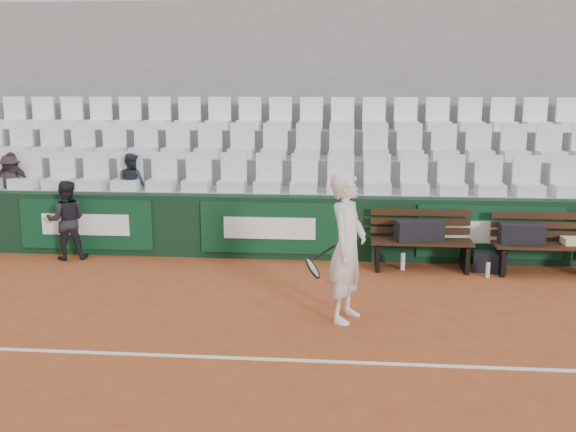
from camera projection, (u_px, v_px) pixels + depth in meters
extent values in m
plane|color=#A74B25|center=(244.00, 359.00, 6.47)|extent=(80.00, 80.00, 0.00)
cube|color=white|center=(244.00, 358.00, 6.47)|extent=(18.00, 0.06, 0.01)
cube|color=black|center=(283.00, 227.00, 10.28)|extent=(18.00, 0.30, 1.00)
cube|color=#0C381E|center=(86.00, 224.00, 10.39)|extent=(2.20, 0.04, 0.82)
cube|color=#0C381E|center=(270.00, 228.00, 10.12)|extent=(2.20, 0.04, 0.82)
cube|color=#0C381E|center=(490.00, 232.00, 9.82)|extent=(2.20, 0.04, 0.82)
cube|color=gray|center=(287.00, 219.00, 10.89)|extent=(18.00, 0.95, 1.00)
cube|color=#969693|center=(292.00, 197.00, 11.77)|extent=(18.00, 0.95, 1.45)
cube|color=gray|center=(296.00, 178.00, 12.66)|extent=(18.00, 0.95, 1.90)
cube|color=gray|center=(298.00, 113.00, 13.02)|extent=(18.00, 0.30, 4.40)
cube|color=silver|center=(286.00, 173.00, 10.56)|extent=(11.90, 0.44, 0.63)
cube|color=silver|center=(291.00, 141.00, 11.40)|extent=(11.90, 0.44, 0.63)
cube|color=white|center=(295.00, 113.00, 12.24)|extent=(11.90, 0.44, 0.63)
cube|color=#311C0E|center=(421.00, 255.00, 9.62)|extent=(1.50, 0.56, 0.45)
cube|color=#361C10|center=(545.00, 259.00, 9.38)|extent=(1.50, 0.56, 0.45)
cube|color=black|center=(419.00, 230.00, 9.57)|extent=(0.75, 0.45, 0.30)
cube|color=black|center=(522.00, 234.00, 9.37)|extent=(0.63, 0.30, 0.29)
cube|color=beige|center=(575.00, 241.00, 9.33)|extent=(0.37, 0.27, 0.10)
cube|color=black|center=(490.00, 262.00, 9.54)|extent=(0.53, 0.39, 0.29)
cylinder|color=silver|center=(403.00, 261.00, 9.63)|extent=(0.07, 0.07, 0.26)
cylinder|color=silver|center=(488.00, 270.00, 9.24)|extent=(0.06, 0.06, 0.22)
imported|color=silver|center=(347.00, 247.00, 7.40)|extent=(0.61, 0.74, 1.75)
torus|color=black|center=(312.00, 268.00, 7.49)|extent=(0.19, 0.30, 0.26)
cylinder|color=black|center=(324.00, 252.00, 7.44)|extent=(0.26, 0.03, 0.20)
imported|color=black|center=(67.00, 220.00, 10.16)|extent=(0.73, 0.64, 1.26)
imported|color=black|center=(9.00, 158.00, 11.00)|extent=(0.66, 0.38, 1.02)
imported|color=#2F2A26|center=(11.00, 157.00, 10.99)|extent=(0.64, 0.30, 1.06)
imported|color=#1F242E|center=(130.00, 158.00, 10.80)|extent=(0.64, 0.58, 1.07)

